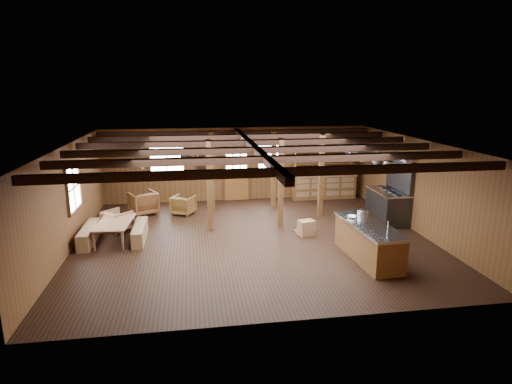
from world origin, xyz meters
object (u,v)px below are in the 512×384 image
at_px(dining_table, 116,231).
at_px(armchair_b, 183,205).
at_px(armchair_a, 143,203).
at_px(armchair_c, 117,221).
at_px(kitchen_island, 368,241).
at_px(commercial_range, 390,201).

relative_size(dining_table, armchair_b, 2.28).
bearing_deg(armchair_b, armchair_a, 16.63).
distance_m(armchair_a, armchair_c, 1.82).
distance_m(kitchen_island, armchair_c, 7.43).
relative_size(commercial_range, armchair_a, 2.48).
xyz_separation_m(kitchen_island, armchair_a, (-6.09, 4.93, -0.08)).
distance_m(dining_table, armchair_b, 3.04).
xyz_separation_m(kitchen_island, dining_table, (-6.59, 2.31, -0.19)).
bearing_deg(armchair_c, commercial_range, -138.90).
distance_m(commercial_range, armchair_b, 6.93).
bearing_deg(dining_table, commercial_range, -81.29).
distance_m(commercial_range, armchair_c, 8.66).
relative_size(armchair_a, armchair_c, 1.20).
height_order(kitchen_island, dining_table, kitchen_island).
bearing_deg(armchair_c, kitchen_island, -162.40).
relative_size(dining_table, armchair_a, 1.89).
relative_size(kitchen_island, armchair_b, 3.55).
height_order(kitchen_island, armchair_c, kitchen_island).
bearing_deg(armchair_a, commercial_range, 139.42).
xyz_separation_m(kitchen_island, armchair_c, (-6.69, 3.21, -0.15)).
height_order(armchair_a, armchair_c, armchair_a).
relative_size(commercial_range, armchair_c, 2.98).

